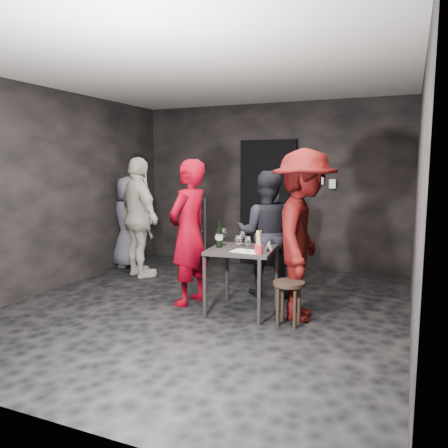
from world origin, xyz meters
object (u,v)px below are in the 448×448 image
at_px(tasting_table, 242,257).
at_px(bystander_grey, 129,222).
at_px(breadstick_cup, 259,242).
at_px(woman_black, 266,229).
at_px(man_maroon, 304,214).
at_px(server_red, 189,220).
at_px(wine_bottle, 219,237).
at_px(bystander_cream, 139,205).
at_px(stool, 289,291).
at_px(hand_truck, 196,250).

xyz_separation_m(tasting_table, bystander_grey, (-2.51, 1.37, 0.11)).
height_order(tasting_table, bystander_grey, bystander_grey).
bearing_deg(breadstick_cup, woman_black, 103.58).
height_order(tasting_table, woman_black, woman_black).
height_order(man_maroon, bystander_grey, man_maroon).
bearing_deg(server_red, bystander_grey, -117.45).
bearing_deg(wine_bottle, bystander_cream, 151.13).
bearing_deg(stool, hand_truck, 134.41).
xyz_separation_m(stool, woman_black, (-0.57, 0.97, 0.50)).
bearing_deg(hand_truck, breadstick_cup, -31.48).
relative_size(server_red, wine_bottle, 6.88).
bearing_deg(bystander_grey, breadstick_cup, 140.36).
bearing_deg(tasting_table, bystander_cream, 155.29).
xyz_separation_m(hand_truck, bystander_grey, (-0.83, -0.77, 0.55)).
height_order(hand_truck, breadstick_cup, hand_truck).
distance_m(woman_black, breadstick_cup, 1.03).
height_order(tasting_table, server_red, server_red).
bearing_deg(bystander_cream, wine_bottle, -178.20).
relative_size(hand_truck, tasting_table, 1.50).
distance_m(hand_truck, stool, 3.27).
relative_size(tasting_table, bystander_cream, 0.34).
bearing_deg(stool, breadstick_cup, -174.31).
bearing_deg(bystander_cream, breadstick_cup, -175.92).
height_order(wine_bottle, breadstick_cup, wine_bottle).
distance_m(tasting_table, breadstick_cup, 0.41).
bearing_deg(wine_bottle, man_maroon, 7.21).
relative_size(server_red, breadstick_cup, 7.68).
xyz_separation_m(woman_black, wine_bottle, (-0.30, -0.82, -0.01)).
xyz_separation_m(man_maroon, bystander_cream, (-2.69, 0.84, -0.07)).
bearing_deg(server_red, stool, 88.32).
bearing_deg(woman_black, tasting_table, 76.39).
relative_size(stool, bystander_grey, 0.31).
distance_m(tasting_table, server_red, 0.80).
height_order(server_red, bystander_grey, server_red).
relative_size(stool, bystander_cream, 0.22).
bearing_deg(bystander_cream, server_red, 176.92).
height_order(bystander_grey, wine_bottle, bystander_grey).
height_order(woman_black, wine_bottle, woman_black).
relative_size(server_red, woman_black, 1.18).
distance_m(stool, bystander_grey, 3.51).
relative_size(woman_black, man_maroon, 0.75).
bearing_deg(server_red, woman_black, 143.44).
bearing_deg(hand_truck, tasting_table, -33.00).
distance_m(bystander_cream, bystander_grey, 0.75).
distance_m(hand_truck, tasting_table, 2.76).
distance_m(tasting_table, bystander_cream, 2.26).
height_order(woman_black, bystander_cream, bystander_cream).
bearing_deg(hand_truck, bystander_grey, -118.10).
height_order(tasting_table, wine_bottle, wine_bottle).
height_order(bystander_cream, bystander_grey, bystander_cream).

